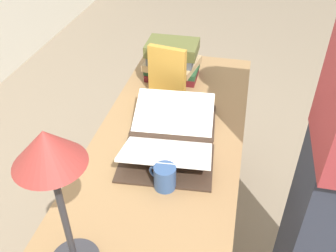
% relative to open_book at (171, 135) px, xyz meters
% --- Properties ---
extents(reading_desk, '(1.60, 0.59, 0.73)m').
position_rel_open_book_xyz_m(reading_desk, '(-0.04, 0.01, -0.13)').
color(reading_desk, '#937047').
rests_on(reading_desk, ground_plane).
extents(open_book, '(0.55, 0.38, 0.09)m').
position_rel_open_book_xyz_m(open_book, '(0.00, 0.00, 0.00)').
color(open_book, '#38281E').
rests_on(open_book, reading_desk).
extents(book_stack_tall, '(0.25, 0.27, 0.19)m').
position_rel_open_book_xyz_m(book_stack_tall, '(0.50, 0.10, 0.07)').
color(book_stack_tall, maroon).
rests_on(book_stack_tall, reading_desk).
extents(book_standing_upright, '(0.06, 0.18, 0.23)m').
position_rel_open_book_xyz_m(book_standing_upright, '(0.34, 0.09, 0.09)').
color(book_standing_upright, '#BC8933').
rests_on(book_standing_upright, reading_desk).
extents(reading_lamp, '(0.17, 0.17, 0.46)m').
position_rel_open_book_xyz_m(reading_lamp, '(-0.59, 0.14, 0.34)').
color(reading_lamp, '#2D2D33').
rests_on(reading_lamp, reading_desk).
extents(coffee_mug, '(0.08, 0.10, 0.09)m').
position_rel_open_book_xyz_m(coffee_mug, '(-0.25, -0.03, 0.02)').
color(coffee_mug, '#335184').
rests_on(coffee_mug, reading_desk).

